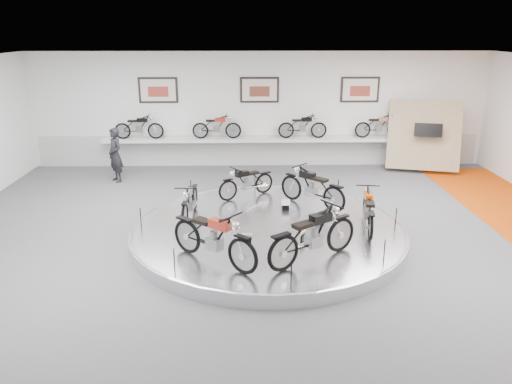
{
  "coord_description": "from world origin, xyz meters",
  "views": [
    {
      "loc": [
        -0.54,
        -10.54,
        4.71
      ],
      "look_at": [
        -0.28,
        0.6,
        1.06
      ],
      "focal_mm": 35.0,
      "sensor_mm": 36.0,
      "label": 1
    }
  ],
  "objects_px": {
    "display_platform": "(268,233)",
    "bike_d": "(214,237)",
    "bike_a": "(312,187)",
    "bike_f": "(368,210)",
    "bike_e": "(313,235)",
    "bike_c": "(190,201)",
    "shelf": "(260,140)",
    "bike_b": "(246,182)",
    "visitor": "(115,155)"
  },
  "relations": [
    {
      "from": "bike_e",
      "to": "visitor",
      "type": "relative_size",
      "value": 1.09
    },
    {
      "from": "bike_d",
      "to": "bike_a",
      "type": "bearing_deg",
      "value": 94.39
    },
    {
      "from": "bike_a",
      "to": "bike_c",
      "type": "distance_m",
      "value": 3.21
    },
    {
      "from": "visitor",
      "to": "shelf",
      "type": "bearing_deg",
      "value": 71.14
    },
    {
      "from": "visitor",
      "to": "display_platform",
      "type": "bearing_deg",
      "value": 6.3
    },
    {
      "from": "bike_a",
      "to": "bike_c",
      "type": "xyz_separation_m",
      "value": [
        -3.08,
        -0.9,
        -0.05
      ]
    },
    {
      "from": "bike_b",
      "to": "shelf",
      "type": "bearing_deg",
      "value": -129.77
    },
    {
      "from": "display_platform",
      "to": "visitor",
      "type": "bearing_deg",
      "value": 134.39
    },
    {
      "from": "bike_f",
      "to": "bike_a",
      "type": "bearing_deg",
      "value": 41.74
    },
    {
      "from": "bike_f",
      "to": "bike_d",
      "type": "bearing_deg",
      "value": 124.19
    },
    {
      "from": "display_platform",
      "to": "bike_a",
      "type": "distance_m",
      "value": 1.99
    },
    {
      "from": "shelf",
      "to": "bike_d",
      "type": "xyz_separation_m",
      "value": [
        -1.16,
        -8.27,
        -0.15
      ]
    },
    {
      "from": "bike_c",
      "to": "bike_f",
      "type": "distance_m",
      "value": 4.22
    },
    {
      "from": "bike_a",
      "to": "bike_f",
      "type": "bearing_deg",
      "value": 168.63
    },
    {
      "from": "bike_a",
      "to": "bike_f",
      "type": "relative_size",
      "value": 1.09
    },
    {
      "from": "display_platform",
      "to": "bike_d",
      "type": "height_order",
      "value": "bike_d"
    },
    {
      "from": "display_platform",
      "to": "bike_d",
      "type": "relative_size",
      "value": 3.42
    },
    {
      "from": "bike_c",
      "to": "bike_d",
      "type": "relative_size",
      "value": 0.84
    },
    {
      "from": "bike_b",
      "to": "bike_e",
      "type": "height_order",
      "value": "bike_e"
    },
    {
      "from": "display_platform",
      "to": "bike_e",
      "type": "xyz_separation_m",
      "value": [
        0.8,
        -1.83,
        0.71
      ]
    },
    {
      "from": "display_platform",
      "to": "bike_a",
      "type": "height_order",
      "value": "bike_a"
    },
    {
      "from": "bike_b",
      "to": "bike_c",
      "type": "xyz_separation_m",
      "value": [
        -1.38,
        -1.66,
        0.03
      ]
    },
    {
      "from": "bike_b",
      "to": "visitor",
      "type": "distance_m",
      "value": 4.91
    },
    {
      "from": "bike_e",
      "to": "bike_c",
      "type": "bearing_deg",
      "value": 103.9
    },
    {
      "from": "shelf",
      "to": "bike_c",
      "type": "xyz_separation_m",
      "value": [
        -1.87,
        -5.87,
        -0.24
      ]
    },
    {
      "from": "bike_b",
      "to": "bike_e",
      "type": "distance_m",
      "value": 4.23
    },
    {
      "from": "bike_e",
      "to": "bike_a",
      "type": "bearing_deg",
      "value": 48.19
    },
    {
      "from": "bike_a",
      "to": "visitor",
      "type": "relative_size",
      "value": 1.0
    },
    {
      "from": "shelf",
      "to": "bike_e",
      "type": "height_order",
      "value": "bike_e"
    },
    {
      "from": "bike_f",
      "to": "visitor",
      "type": "distance_m",
      "value": 8.54
    },
    {
      "from": "bike_c",
      "to": "bike_f",
      "type": "xyz_separation_m",
      "value": [
        4.16,
        -0.72,
        0.01
      ]
    },
    {
      "from": "display_platform",
      "to": "bike_e",
      "type": "height_order",
      "value": "bike_e"
    },
    {
      "from": "bike_e",
      "to": "shelf",
      "type": "bearing_deg",
      "value": 60.9
    },
    {
      "from": "bike_d",
      "to": "visitor",
      "type": "xyz_separation_m",
      "value": [
        -3.51,
        6.64,
        0.02
      ]
    },
    {
      "from": "display_platform",
      "to": "bike_a",
      "type": "bearing_deg",
      "value": 49.9
    },
    {
      "from": "shelf",
      "to": "bike_c",
      "type": "relative_size",
      "value": 6.98
    },
    {
      "from": "bike_e",
      "to": "bike_f",
      "type": "height_order",
      "value": "bike_e"
    },
    {
      "from": "bike_d",
      "to": "bike_c",
      "type": "bearing_deg",
      "value": 146.64
    },
    {
      "from": "bike_d",
      "to": "bike_e",
      "type": "xyz_separation_m",
      "value": [
        1.96,
        0.04,
        0.01
      ]
    },
    {
      "from": "display_platform",
      "to": "bike_f",
      "type": "relative_size",
      "value": 3.98
    },
    {
      "from": "bike_a",
      "to": "bike_e",
      "type": "height_order",
      "value": "bike_e"
    },
    {
      "from": "display_platform",
      "to": "bike_b",
      "type": "relative_size",
      "value": 4.3
    },
    {
      "from": "visitor",
      "to": "bike_e",
      "type": "bearing_deg",
      "value": 1.58
    },
    {
      "from": "display_platform",
      "to": "bike_e",
      "type": "relative_size",
      "value": 3.35
    },
    {
      "from": "bike_d",
      "to": "bike_f",
      "type": "xyz_separation_m",
      "value": [
        3.44,
        1.68,
        -0.08
      ]
    },
    {
      "from": "bike_a",
      "to": "bike_d",
      "type": "bearing_deg",
      "value": 99.48
    },
    {
      "from": "bike_d",
      "to": "bike_e",
      "type": "bearing_deg",
      "value": 41.15
    },
    {
      "from": "bike_e",
      "to": "display_platform",
      "type": "bearing_deg",
      "value": 79.0
    },
    {
      "from": "bike_c",
      "to": "bike_d",
      "type": "height_order",
      "value": "bike_d"
    },
    {
      "from": "bike_b",
      "to": "bike_f",
      "type": "height_order",
      "value": "bike_f"
    }
  ]
}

